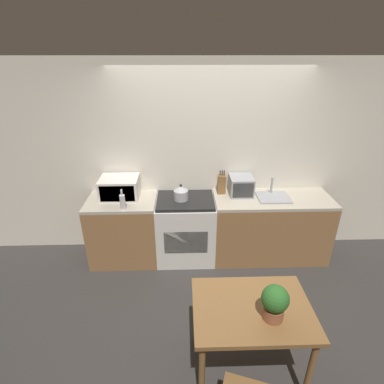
# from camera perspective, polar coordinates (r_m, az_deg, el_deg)

# --- Properties ---
(ground_plane) EXTENTS (16.00, 16.00, 0.00)m
(ground_plane) POSITION_cam_1_polar(r_m,az_deg,el_deg) (3.91, 3.94, -17.46)
(ground_plane) COLOR #33302D
(wall_back) EXTENTS (10.00, 0.06, 2.60)m
(wall_back) POSITION_cam_1_polar(r_m,az_deg,el_deg) (4.07, 3.22, 5.90)
(wall_back) COLOR silver
(wall_back) RESTS_ON ground_plane
(counter_left_run) EXTENTS (0.89, 0.62, 0.90)m
(counter_left_run) POSITION_cam_1_polar(r_m,az_deg,el_deg) (4.20, -12.77, -6.98)
(counter_left_run) COLOR olive
(counter_left_run) RESTS_ON ground_plane
(counter_right_run) EXTENTS (1.54, 0.62, 0.90)m
(counter_right_run) POSITION_cam_1_polar(r_m,az_deg,el_deg) (4.29, 14.57, -6.49)
(counter_right_run) COLOR olive
(counter_right_run) RESTS_ON ground_plane
(stove_range) EXTENTS (0.77, 0.62, 0.90)m
(stove_range) POSITION_cam_1_polar(r_m,az_deg,el_deg) (4.12, -1.23, -7.01)
(stove_range) COLOR silver
(stove_range) RESTS_ON ground_plane
(kettle) EXTENTS (0.18, 0.18, 0.22)m
(kettle) POSITION_cam_1_polar(r_m,az_deg,el_deg) (3.85, -2.12, -0.18)
(kettle) COLOR #B7B7BC
(kettle) RESTS_ON stove_range
(microwave) EXTENTS (0.49, 0.39, 0.27)m
(microwave) POSITION_cam_1_polar(r_m,az_deg,el_deg) (4.01, -13.59, 0.81)
(microwave) COLOR silver
(microwave) RESTS_ON counter_left_run
(bottle) EXTENTS (0.07, 0.07, 0.26)m
(bottle) POSITION_cam_1_polar(r_m,az_deg,el_deg) (3.72, -13.10, -1.76)
(bottle) COLOR silver
(bottle) RESTS_ON counter_left_run
(knife_block) EXTENTS (0.11, 0.08, 0.33)m
(knife_block) POSITION_cam_1_polar(r_m,az_deg,el_deg) (4.02, 5.66, 1.49)
(knife_block) COLOR brown
(knife_block) RESTS_ON counter_right_run
(toaster_oven) EXTENTS (0.30, 0.32, 0.25)m
(toaster_oven) POSITION_cam_1_polar(r_m,az_deg,el_deg) (4.03, 9.33, 1.20)
(toaster_oven) COLOR #999BA0
(toaster_oven) RESTS_ON counter_right_run
(sink_basin) EXTENTS (0.42, 0.35, 0.24)m
(sink_basin) POSITION_cam_1_polar(r_m,az_deg,el_deg) (4.07, 15.19, -0.85)
(sink_basin) COLOR #999BA0
(sink_basin) RESTS_ON counter_right_run
(dining_table) EXTENTS (0.98, 0.72, 0.75)m
(dining_table) POSITION_cam_1_polar(r_m,az_deg,el_deg) (2.75, 11.24, -22.06)
(dining_table) COLOR brown
(dining_table) RESTS_ON ground_plane
(potted_plant) EXTENTS (0.21, 0.21, 0.31)m
(potted_plant) POSITION_cam_1_polar(r_m,az_deg,el_deg) (2.52, 15.49, -19.52)
(potted_plant) COLOR #9E5B3D
(potted_plant) RESTS_ON dining_table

